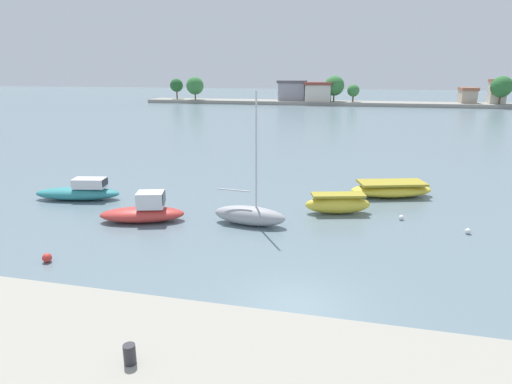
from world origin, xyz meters
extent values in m
plane|color=slate|center=(0.00, 0.00, 0.00)|extent=(400.00, 400.00, 0.00)
cylinder|color=#2D2D33|center=(-2.72, -6.59, 2.35)|extent=(0.26, 0.26, 0.45)
ellipsoid|color=teal|center=(-15.91, 9.97, 0.41)|extent=(5.74, 2.66, 0.82)
cube|color=silver|center=(-15.06, 10.14, 1.13)|extent=(2.20, 1.44, 0.62)
cube|color=black|center=(-14.07, 10.35, 1.19)|extent=(0.27, 0.94, 0.43)
ellipsoid|color=#C63833|center=(-9.72, 7.05, 0.41)|extent=(4.97, 2.96, 0.82)
cube|color=silver|center=(-9.23, 7.20, 1.26)|extent=(1.72, 1.52, 0.89)
cube|color=black|center=(-8.54, 7.41, 1.35)|extent=(0.38, 1.01, 0.62)
ellipsoid|color=#9E9EA3|center=(-3.71, 7.91, 0.52)|extent=(4.17, 1.67, 1.04)
cylinder|color=silver|center=(-3.33, 7.87, 4.13)|extent=(0.10, 0.10, 6.16)
cylinder|color=#B7B7BC|center=(-4.65, 8.00, 1.89)|extent=(1.88, 0.25, 0.08)
ellipsoid|color=yellow|center=(0.91, 11.00, 0.53)|extent=(4.06, 2.19, 1.06)
cube|color=#A8952A|center=(0.91, 11.00, 1.13)|extent=(3.26, 1.80, 0.14)
ellipsoid|color=yellow|center=(4.26, 15.45, 0.43)|extent=(5.85, 3.58, 0.87)
cube|color=#A8952A|center=(4.26, 15.45, 0.94)|extent=(4.71, 2.94, 0.15)
sphere|color=white|center=(4.52, 10.61, 0.14)|extent=(0.29, 0.29, 0.29)
sphere|color=red|center=(-11.29, 1.19, 0.21)|extent=(0.41, 0.41, 0.41)
sphere|color=white|center=(7.70, 9.12, 0.15)|extent=(0.30, 0.30, 0.30)
cube|color=gray|center=(0.00, 97.98, 0.44)|extent=(107.18, 8.07, 0.89)
cube|color=#99939E|center=(-15.00, 98.52, 3.07)|extent=(6.71, 3.47, 4.38)
cube|color=#565156|center=(-15.00, 98.52, 5.61)|extent=(7.38, 3.82, 0.70)
cube|color=beige|center=(-8.05, 97.65, 2.89)|extent=(6.29, 5.45, 4.01)
cube|color=brown|center=(-8.05, 97.65, 5.25)|extent=(6.91, 5.99, 0.70)
cube|color=#B2A38E|center=(27.30, 99.17, 2.35)|extent=(3.41, 4.78, 2.93)
cube|color=#995B42|center=(27.30, 99.17, 4.17)|extent=(3.75, 5.26, 0.70)
cube|color=beige|center=(33.60, 99.05, 3.33)|extent=(3.45, 3.18, 4.88)
cube|color=#995B42|center=(33.60, 99.05, 6.12)|extent=(3.79, 3.50, 0.70)
cylinder|color=brown|center=(0.58, 97.25, 1.66)|extent=(0.36, 0.36, 1.54)
sphere|color=#387A3D|center=(0.58, 97.25, 3.62)|extent=(2.98, 2.98, 2.98)
cylinder|color=brown|center=(-4.17, 97.82, 1.83)|extent=(0.36, 0.36, 1.88)
sphere|color=#387A3D|center=(-4.17, 97.82, 4.73)|extent=(4.92, 4.92, 4.92)
cylinder|color=brown|center=(-47.12, 98.83, 1.98)|extent=(0.36, 0.36, 2.20)
sphere|color=#235B2D|center=(-47.12, 98.83, 4.51)|extent=(3.56, 3.56, 3.56)
cylinder|color=brown|center=(-40.78, 96.40, 1.77)|extent=(0.36, 0.36, 1.77)
sphere|color=#387A3D|center=(-40.78, 96.40, 4.51)|extent=(4.63, 4.63, 4.63)
cylinder|color=brown|center=(33.70, 96.75, 1.91)|extent=(0.36, 0.36, 2.04)
sphere|color=#2D6B33|center=(33.70, 96.75, 4.82)|extent=(4.75, 4.75, 4.75)
camera|label=1|loc=(1.66, -13.52, 8.14)|focal=29.81mm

